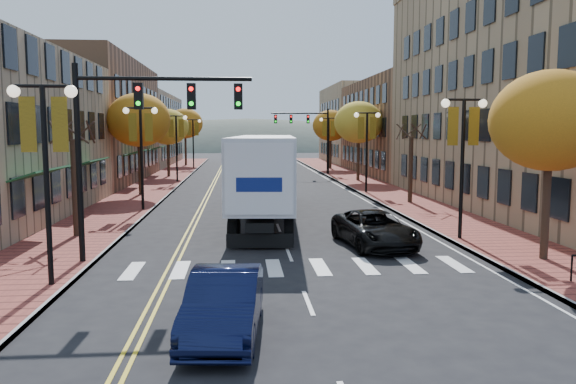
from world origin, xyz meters
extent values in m
plane|color=black|center=(0.00, 0.00, 0.00)|extent=(200.00, 200.00, 0.00)
cube|color=brown|center=(-9.00, 32.50, 0.07)|extent=(4.00, 85.00, 0.15)
cube|color=brown|center=(9.00, 32.50, 0.07)|extent=(4.00, 85.00, 0.15)
cube|color=brown|center=(-17.00, 36.00, 5.50)|extent=(12.00, 24.00, 11.00)
cube|color=#9E8966|center=(-17.00, 61.00, 4.75)|extent=(12.00, 26.00, 9.50)
cube|color=#997F5B|center=(18.50, 16.00, 7.50)|extent=(15.00, 28.00, 15.00)
cube|color=brown|center=(18.50, 42.00, 5.00)|extent=(15.00, 24.00, 10.00)
cube|color=#9E8966|center=(18.50, 64.00, 5.50)|extent=(15.00, 20.00, 11.00)
cylinder|color=#382619|center=(-9.00, 8.00, 2.25)|extent=(0.28, 0.28, 4.20)
cylinder|color=#382619|center=(-9.00, 24.00, 2.60)|extent=(0.28, 0.28, 4.90)
ellipsoid|color=orange|center=(-9.00, 24.00, 5.46)|extent=(4.48, 4.48, 3.81)
cylinder|color=#382619|center=(-9.00, 40.00, 2.42)|extent=(0.28, 0.28, 4.55)
ellipsoid|color=gold|center=(-9.00, 40.00, 5.07)|extent=(4.16, 4.16, 3.54)
cylinder|color=#382619|center=(-9.00, 58.00, 2.67)|extent=(0.28, 0.28, 5.04)
ellipsoid|color=orange|center=(-9.00, 58.00, 5.62)|extent=(4.61, 4.61, 3.92)
cylinder|color=#382619|center=(9.00, 2.00, 2.42)|extent=(0.28, 0.28, 4.55)
ellipsoid|color=orange|center=(9.00, 2.00, 5.07)|extent=(4.16, 4.16, 3.54)
cylinder|color=#382619|center=(9.00, 18.00, 2.25)|extent=(0.28, 0.28, 4.20)
cylinder|color=#382619|center=(9.00, 34.00, 2.60)|extent=(0.28, 0.28, 4.90)
ellipsoid|color=gold|center=(9.00, 34.00, 5.46)|extent=(4.48, 4.48, 3.81)
cylinder|color=#382619|center=(9.00, 50.00, 2.53)|extent=(0.28, 0.28, 4.76)
ellipsoid|color=orange|center=(9.00, 50.00, 5.30)|extent=(4.35, 4.35, 3.70)
cylinder|color=black|center=(-7.50, 0.00, 3.00)|extent=(0.16, 0.16, 6.00)
cylinder|color=black|center=(-7.50, 0.00, 6.00)|extent=(1.60, 0.10, 0.10)
sphere|color=#FFF2CC|center=(-8.30, 0.00, 5.85)|extent=(0.36, 0.36, 0.36)
sphere|color=#FFF2CC|center=(-6.70, 0.00, 5.85)|extent=(0.36, 0.36, 0.36)
cube|color=gold|center=(-7.95, 0.00, 4.90)|extent=(0.45, 0.03, 1.60)
cube|color=gold|center=(-7.05, 0.00, 4.90)|extent=(0.45, 0.03, 1.60)
cylinder|color=black|center=(-7.50, 16.00, 3.00)|extent=(0.16, 0.16, 6.00)
cylinder|color=black|center=(-7.50, 16.00, 6.00)|extent=(1.60, 0.10, 0.10)
sphere|color=#FFF2CC|center=(-8.30, 16.00, 5.85)|extent=(0.36, 0.36, 0.36)
sphere|color=#FFF2CC|center=(-6.70, 16.00, 5.85)|extent=(0.36, 0.36, 0.36)
cube|color=gold|center=(-7.95, 16.00, 4.90)|extent=(0.45, 0.03, 1.60)
cube|color=gold|center=(-7.05, 16.00, 4.90)|extent=(0.45, 0.03, 1.60)
cylinder|color=black|center=(-7.50, 34.00, 3.00)|extent=(0.16, 0.16, 6.00)
cylinder|color=black|center=(-7.50, 34.00, 6.00)|extent=(1.60, 0.10, 0.10)
sphere|color=#FFF2CC|center=(-8.30, 34.00, 5.85)|extent=(0.36, 0.36, 0.36)
sphere|color=#FFF2CC|center=(-6.70, 34.00, 5.85)|extent=(0.36, 0.36, 0.36)
cube|color=gold|center=(-7.95, 34.00, 4.90)|extent=(0.45, 0.03, 1.60)
cube|color=gold|center=(-7.05, 34.00, 4.90)|extent=(0.45, 0.03, 1.60)
cylinder|color=black|center=(-7.50, 52.00, 3.00)|extent=(0.16, 0.16, 6.00)
cylinder|color=black|center=(-7.50, 52.00, 6.00)|extent=(1.60, 0.10, 0.10)
sphere|color=#FFF2CC|center=(-8.30, 52.00, 5.85)|extent=(0.36, 0.36, 0.36)
sphere|color=#FFF2CC|center=(-6.70, 52.00, 5.85)|extent=(0.36, 0.36, 0.36)
cube|color=gold|center=(-7.95, 52.00, 4.90)|extent=(0.45, 0.03, 1.60)
cube|color=gold|center=(-7.05, 52.00, 4.90)|extent=(0.45, 0.03, 1.60)
cylinder|color=black|center=(7.50, 6.00, 3.00)|extent=(0.16, 0.16, 6.00)
cylinder|color=black|center=(7.50, 6.00, 6.00)|extent=(1.60, 0.10, 0.10)
sphere|color=#FFF2CC|center=(6.70, 6.00, 5.85)|extent=(0.36, 0.36, 0.36)
sphere|color=#FFF2CC|center=(8.30, 6.00, 5.85)|extent=(0.36, 0.36, 0.36)
cube|color=gold|center=(7.05, 6.00, 4.90)|extent=(0.45, 0.03, 1.60)
cube|color=gold|center=(7.95, 6.00, 4.90)|extent=(0.45, 0.03, 1.60)
cylinder|color=black|center=(7.50, 24.00, 3.00)|extent=(0.16, 0.16, 6.00)
cylinder|color=black|center=(7.50, 24.00, 6.00)|extent=(1.60, 0.10, 0.10)
sphere|color=#FFF2CC|center=(6.70, 24.00, 5.85)|extent=(0.36, 0.36, 0.36)
sphere|color=#FFF2CC|center=(8.30, 24.00, 5.85)|extent=(0.36, 0.36, 0.36)
cube|color=gold|center=(7.05, 24.00, 4.90)|extent=(0.45, 0.03, 1.60)
cube|color=gold|center=(7.95, 24.00, 4.90)|extent=(0.45, 0.03, 1.60)
cylinder|color=black|center=(7.50, 42.00, 3.00)|extent=(0.16, 0.16, 6.00)
cylinder|color=black|center=(7.50, 42.00, 6.00)|extent=(1.60, 0.10, 0.10)
sphere|color=#FFF2CC|center=(6.70, 42.00, 5.85)|extent=(0.36, 0.36, 0.36)
sphere|color=#FFF2CC|center=(8.30, 42.00, 5.85)|extent=(0.36, 0.36, 0.36)
cube|color=gold|center=(7.05, 42.00, 4.90)|extent=(0.45, 0.03, 1.60)
cube|color=gold|center=(7.95, 42.00, 4.90)|extent=(0.45, 0.03, 1.60)
cylinder|color=black|center=(-7.40, 3.00, 3.50)|extent=(0.20, 0.20, 7.00)
cylinder|color=black|center=(-4.40, 3.00, 6.50)|extent=(6.00, 0.14, 0.14)
cube|color=black|center=(-5.30, 3.00, 5.90)|extent=(0.30, 0.25, 0.90)
sphere|color=#FF0C0C|center=(-5.30, 2.86, 6.15)|extent=(0.16, 0.16, 0.16)
cube|color=black|center=(-3.50, 3.00, 5.90)|extent=(0.30, 0.25, 0.90)
sphere|color=#FF0C0C|center=(-3.50, 2.86, 6.15)|extent=(0.16, 0.16, 0.16)
cube|color=black|center=(-1.88, 3.00, 5.90)|extent=(0.30, 0.25, 0.90)
sphere|color=#FF0C0C|center=(-1.88, 2.86, 6.15)|extent=(0.16, 0.16, 0.16)
cylinder|color=black|center=(7.40, 42.00, 3.50)|extent=(0.20, 0.20, 7.00)
cylinder|color=black|center=(4.40, 42.00, 6.50)|extent=(6.00, 0.14, 0.14)
cube|color=black|center=(5.30, 42.00, 5.90)|extent=(0.30, 0.25, 0.90)
sphere|color=#FF0C0C|center=(5.30, 41.86, 6.15)|extent=(0.16, 0.16, 0.16)
cube|color=black|center=(3.50, 42.00, 5.90)|extent=(0.30, 0.25, 0.90)
sphere|color=#FF0C0C|center=(3.50, 41.86, 6.15)|extent=(0.16, 0.16, 0.16)
cube|color=black|center=(1.88, 42.00, 5.90)|extent=(0.30, 0.25, 0.90)
sphere|color=#FF0C0C|center=(1.88, 41.86, 6.15)|extent=(0.16, 0.16, 0.16)
cube|color=black|center=(-0.60, 11.76, 0.94)|extent=(2.13, 14.43, 0.39)
cube|color=silver|center=(-0.60, 11.76, 2.88)|extent=(3.90, 14.56, 3.10)
cube|color=black|center=(0.03, 20.59, 1.83)|extent=(3.00, 3.51, 2.77)
cylinder|color=black|center=(-2.17, 6.10, 0.55)|extent=(0.47, 1.13, 1.11)
cylinder|color=black|center=(0.15, 5.93, 0.55)|extent=(0.47, 1.13, 1.11)
cylinder|color=black|center=(-2.07, 7.42, 0.55)|extent=(0.47, 1.13, 1.11)
cylinder|color=black|center=(0.24, 7.26, 0.55)|extent=(0.47, 1.13, 1.11)
cylinder|color=black|center=(-1.22, 19.35, 0.55)|extent=(0.47, 1.13, 1.11)
cylinder|color=black|center=(1.10, 19.18, 0.55)|extent=(0.47, 1.13, 1.11)
cylinder|color=black|center=(-1.05, 21.78, 0.55)|extent=(0.47, 1.13, 1.11)
cylinder|color=black|center=(1.27, 21.61, 0.55)|extent=(0.47, 1.13, 1.11)
imported|color=black|center=(-2.23, -4.24, 0.75)|extent=(1.98, 4.67, 1.50)
imported|color=black|center=(3.61, 5.28, 0.73)|extent=(3.03, 5.47, 1.45)
imported|color=silver|center=(-2.38, 56.76, 0.69)|extent=(1.92, 4.18, 1.39)
imported|color=#A3A2AA|center=(3.56, 57.87, 0.73)|extent=(2.70, 5.28, 1.47)
imported|color=#AAABB1|center=(2.91, 66.72, 0.71)|extent=(1.55, 4.35, 1.43)
camera|label=1|loc=(-1.83, -16.92, 4.73)|focal=35.00mm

